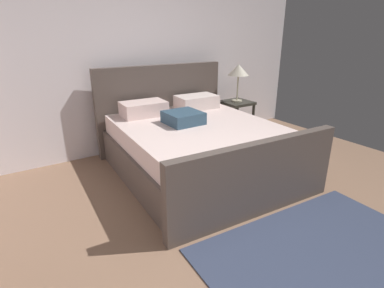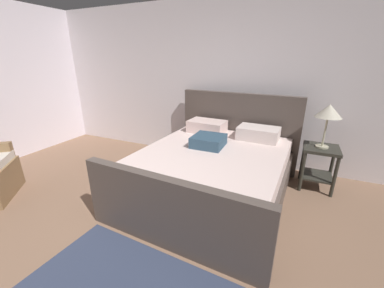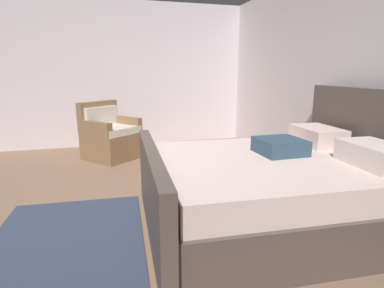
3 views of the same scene
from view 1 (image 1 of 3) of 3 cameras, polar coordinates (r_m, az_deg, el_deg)
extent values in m
cube|color=#88664F|center=(2.51, 13.76, -21.98)|extent=(6.27, 5.75, 0.02)
cube|color=silver|center=(4.39, -14.31, 15.24)|extent=(6.39, 0.12, 2.61)
cube|color=#544841|center=(3.72, 1.20, -2.62)|extent=(1.87, 2.09, 0.40)
cube|color=#544841|center=(4.48, -5.73, 6.77)|extent=(1.89, 0.20, 1.21)
cube|color=#544841|center=(2.89, 12.05, -6.54)|extent=(1.89, 0.20, 0.74)
cube|color=silver|center=(3.61, 1.23, 1.90)|extent=(1.79, 2.03, 0.22)
cube|color=beige|center=(4.01, -9.01, 6.53)|extent=(0.58, 0.39, 0.18)
cube|color=silver|center=(4.35, 0.86, 7.87)|extent=(0.58, 0.39, 0.18)
cube|color=#304B61|center=(3.63, -1.65, 4.94)|extent=(0.40, 0.40, 0.14)
cube|color=#2D2D26|center=(4.94, 8.35, 7.64)|extent=(0.44, 0.44, 0.04)
cube|color=#2D2D26|center=(5.04, 8.12, 3.21)|extent=(0.40, 0.40, 0.02)
cylinder|color=#2D2D26|center=(4.75, 7.93, 3.42)|extent=(0.04, 0.04, 0.56)
cylinder|color=#2D2D26|center=(5.00, 11.25, 4.08)|extent=(0.04, 0.04, 0.56)
cylinder|color=#2D2D26|center=(5.03, 5.11, 4.50)|extent=(0.04, 0.04, 0.56)
cylinder|color=#2D2D26|center=(5.27, 8.39, 5.10)|extent=(0.04, 0.04, 0.56)
cylinder|color=#B7B293|center=(4.93, 8.37, 7.98)|extent=(0.16, 0.16, 0.02)
cylinder|color=#B7B293|center=(4.89, 8.49, 10.31)|extent=(0.02, 0.02, 0.39)
cone|color=beige|center=(4.85, 8.66, 13.52)|extent=(0.32, 0.32, 0.16)
cube|color=#343D55|center=(2.76, 23.44, -18.44)|extent=(1.99, 1.34, 0.01)
camera|label=2|loc=(2.82, 54.35, 13.46)|focal=22.02mm
camera|label=3|loc=(4.57, 39.61, 12.25)|focal=29.38mm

